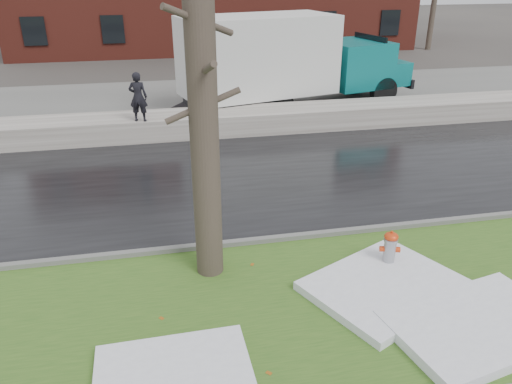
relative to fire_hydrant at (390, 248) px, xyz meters
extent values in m
plane|color=#47423D|center=(-1.68, 0.43, -0.47)|extent=(120.00, 120.00, 0.00)
cube|color=#2D521B|center=(-1.68, -0.82, -0.45)|extent=(60.00, 4.50, 0.04)
cube|color=black|center=(-1.68, 4.93, -0.45)|extent=(60.00, 7.00, 0.03)
cube|color=slate|center=(-1.68, 13.43, -0.45)|extent=(60.00, 9.00, 0.03)
cube|color=slate|center=(-1.68, 1.43, -0.40)|extent=(60.00, 0.15, 0.14)
cube|color=beige|center=(-1.68, 9.13, -0.09)|extent=(60.00, 1.60, 0.75)
cylinder|color=brown|center=(-7.68, 26.43, 2.78)|extent=(0.36, 0.36, 6.50)
cylinder|color=#97989E|center=(0.00, -0.01, -0.08)|extent=(0.28, 0.28, 0.69)
ellipsoid|color=red|center=(0.00, -0.01, 0.26)|extent=(0.33, 0.33, 0.16)
cylinder|color=red|center=(0.00, -0.01, 0.35)|extent=(0.06, 0.06, 0.05)
cylinder|color=red|center=(-0.14, 0.04, -0.01)|extent=(0.13, 0.13, 0.11)
cylinder|color=red|center=(0.13, -0.05, -0.01)|extent=(0.13, 0.13, 0.11)
cylinder|color=#97989E|center=(0.04, 0.13, -0.01)|extent=(0.16, 0.13, 0.14)
cylinder|color=brown|center=(-3.37, 0.61, 2.70)|extent=(0.62, 0.62, 6.25)
cylinder|color=brown|center=(-3.37, 0.61, 3.32)|extent=(0.36, 1.54, 0.65)
cylinder|color=brown|center=(-3.37, 0.61, 4.12)|extent=(1.20, 0.87, 0.59)
cylinder|color=brown|center=(-3.37, 0.61, 2.79)|extent=(1.30, 0.20, 0.56)
cube|color=black|center=(1.11, 11.60, 0.22)|extent=(8.49, 3.02, 0.23)
cube|color=silver|center=(-0.23, 11.27, 1.76)|extent=(6.18, 3.92, 2.86)
cube|color=#0C7173|center=(4.04, 12.31, 1.12)|extent=(2.96, 3.04, 1.80)
cube|color=#0C7173|center=(5.54, 12.67, 0.70)|extent=(1.78, 2.56, 0.95)
cube|color=black|center=(4.76, 12.48, 1.76)|extent=(0.58, 2.08, 0.95)
cube|color=black|center=(-3.63, 10.45, -0.12)|extent=(2.06, 1.66, 0.71)
cylinder|color=black|center=(5.08, 11.41, 0.12)|extent=(1.21, 0.58, 1.17)
cylinder|color=black|center=(4.55, 13.57, 0.12)|extent=(1.21, 0.58, 1.17)
cylinder|color=black|center=(0.34, 10.27, 0.12)|extent=(1.21, 0.58, 1.17)
cylinder|color=black|center=(-0.18, 12.43, 0.12)|extent=(1.21, 0.58, 1.17)
cylinder|color=black|center=(-1.31, 9.87, 0.12)|extent=(1.21, 0.58, 1.17)
cylinder|color=black|center=(-1.83, 12.03, 0.12)|extent=(1.21, 0.58, 1.17)
imported|color=black|center=(-4.67, 8.53, 1.07)|extent=(0.64, 0.49, 1.57)
cube|color=white|center=(-0.37, -0.66, -0.35)|extent=(3.21, 2.93, 0.16)
cube|color=white|center=(-4.20, -2.07, -0.36)|extent=(2.23, 1.65, 0.14)
cube|color=white|center=(0.63, -1.97, -0.34)|extent=(3.11, 2.33, 0.18)
camera|label=1|loc=(-4.11, -7.47, 4.94)|focal=35.00mm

